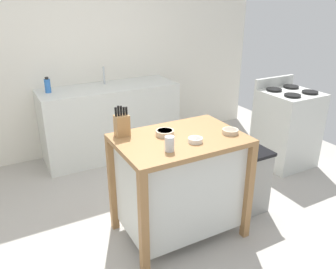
# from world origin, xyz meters

# --- Properties ---
(ground_plane) EXTENTS (6.23, 6.23, 0.00)m
(ground_plane) POSITION_xyz_m (0.00, 0.00, 0.00)
(ground_plane) COLOR #ADA8A0
(ground_plane) RESTS_ON ground
(wall_back) EXTENTS (5.23, 0.10, 2.60)m
(wall_back) POSITION_xyz_m (0.00, 2.04, 1.30)
(wall_back) COLOR silver
(wall_back) RESTS_ON ground
(kitchen_island) EXTENTS (1.02, 0.70, 0.91)m
(kitchen_island) POSITION_xyz_m (0.24, -0.12, 0.51)
(kitchen_island) COLOR #9E7042
(kitchen_island) RESTS_ON ground
(knife_block) EXTENTS (0.11, 0.09, 0.25)m
(knife_block) POSITION_xyz_m (-0.15, 0.14, 1.01)
(knife_block) COLOR #AD7F4C
(knife_block) RESTS_ON kitchen_island
(bowl_stoneware_deep) EXTENTS (0.11, 0.11, 0.04)m
(bowl_stoneware_deep) POSITION_xyz_m (0.29, -0.26, 0.93)
(bowl_stoneware_deep) COLOR silver
(bowl_stoneware_deep) RESTS_ON kitchen_island
(bowl_ceramic_wide) EXTENTS (0.13, 0.13, 0.04)m
(bowl_ceramic_wide) POSITION_xyz_m (0.64, -0.25, 0.93)
(bowl_ceramic_wide) COLOR beige
(bowl_ceramic_wide) RESTS_ON kitchen_island
(bowl_ceramic_small) EXTENTS (0.15, 0.15, 0.04)m
(bowl_ceramic_small) POSITION_xyz_m (0.15, -0.03, 0.94)
(bowl_ceramic_small) COLOR beige
(bowl_ceramic_small) RESTS_ON kitchen_island
(drinking_cup) EXTENTS (0.07, 0.07, 0.11)m
(drinking_cup) POSITION_xyz_m (0.04, -0.30, 0.97)
(drinking_cup) COLOR silver
(drinking_cup) RESTS_ON kitchen_island
(trash_bin) EXTENTS (0.36, 0.28, 0.63)m
(trash_bin) POSITION_xyz_m (0.99, -0.15, 0.32)
(trash_bin) COLOR gray
(trash_bin) RESTS_ON ground
(sink_counter) EXTENTS (1.69, 0.60, 0.91)m
(sink_counter) POSITION_xyz_m (0.27, 1.69, 0.46)
(sink_counter) COLOR silver
(sink_counter) RESTS_ON ground
(sink_faucet) EXTENTS (0.02, 0.02, 0.22)m
(sink_faucet) POSITION_xyz_m (0.27, 1.83, 1.02)
(sink_faucet) COLOR #B7BCC1
(sink_faucet) RESTS_ON sink_counter
(bottle_dish_soap) EXTENTS (0.07, 0.07, 0.18)m
(bottle_dish_soap) POSITION_xyz_m (-0.43, 1.75, 1.00)
(bottle_dish_soap) COLOR blue
(bottle_dish_soap) RESTS_ON sink_counter
(stove) EXTENTS (0.60, 0.60, 1.03)m
(stove) POSITION_xyz_m (2.06, 0.43, 0.46)
(stove) COLOR silver
(stove) RESTS_ON ground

